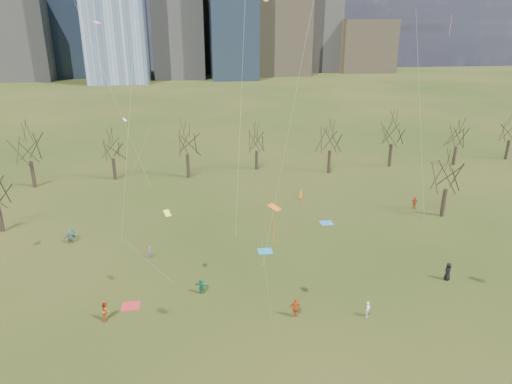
{
  "coord_description": "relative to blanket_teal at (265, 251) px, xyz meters",
  "views": [
    {
      "loc": [
        -7.19,
        -33.44,
        23.56
      ],
      "look_at": [
        0.0,
        12.0,
        7.0
      ],
      "focal_mm": 32.0,
      "sensor_mm": 36.0,
      "label": 1
    }
  ],
  "objects": [
    {
      "name": "blanket_teal",
      "position": [
        0.0,
        0.0,
        0.0
      ],
      "size": [
        1.6,
        1.5,
        0.03
      ],
      "primitive_type": "cube",
      "color": "teal",
      "rests_on": "ground"
    },
    {
      "name": "person_7",
      "position": [
        -12.65,
        0.32,
        0.69
      ],
      "size": [
        0.43,
        0.57,
        1.41
      ],
      "primitive_type": "imported",
      "rotation": [
        0.0,
        0.0,
        4.9
      ],
      "color": "#89458B",
      "rests_on": "ground"
    },
    {
      "name": "person_12",
      "position": [
        8.04,
        15.52,
        0.69
      ],
      "size": [
        0.69,
        0.81,
        1.41
      ],
      "primitive_type": "imported",
      "rotation": [
        0.0,
        0.0,
        1.15
      ],
      "color": "orange",
      "rests_on": "ground"
    },
    {
      "name": "person_5",
      "position": [
        -7.41,
        -7.53,
        0.77
      ],
      "size": [
        1.54,
        0.89,
        1.58
      ],
      "primitive_type": "imported",
      "rotation": [
        0.0,
        0.0,
        2.83
      ],
      "color": "#1A7548",
      "rests_on": "ground"
    },
    {
      "name": "person_13",
      "position": [
        -21.85,
        6.73,
        0.74
      ],
      "size": [
        0.66,
        0.63,
        1.52
      ],
      "primitive_type": "imported",
      "rotation": [
        0.0,
        0.0,
        2.45
      ],
      "color": "#186C56",
      "rests_on": "ground"
    },
    {
      "name": "person_6",
      "position": [
        16.79,
        -8.88,
        0.91
      ],
      "size": [
        1.07,
        1.05,
        1.85
      ],
      "primitive_type": "imported",
      "rotation": [
        0.0,
        0.0,
        3.89
      ],
      "color": "black",
      "rests_on": "ground"
    },
    {
      "name": "ground",
      "position": [
        -0.98,
        -11.66,
        -0.01
      ],
      "size": [
        500.0,
        500.0,
        0.0
      ],
      "primitive_type": "plane",
      "color": "black",
      "rests_on": "ground"
    },
    {
      "name": "person_4",
      "position": [
        0.42,
        -12.54,
        0.89
      ],
      "size": [
        1.11,
        0.59,
        1.81
      ],
      "primitive_type": "imported",
      "rotation": [
        0.0,
        0.0,
        2.99
      ],
      "color": "#CC4616",
      "rests_on": "ground"
    },
    {
      "name": "person_11",
      "position": [
        -21.96,
        5.56,
        0.8
      ],
      "size": [
        1.55,
        1.19,
        1.64
      ],
      "primitive_type": "imported",
      "rotation": [
        0.0,
        0.0,
        0.54
      ],
      "color": "#5E5E63",
      "rests_on": "ground"
    },
    {
      "name": "blanket_crimson",
      "position": [
        -13.82,
        -8.68,
        0.0
      ],
      "size": [
        1.6,
        1.5,
        0.03
      ],
      "primitive_type": "cube",
      "color": "#B52429",
      "rests_on": "ground"
    },
    {
      "name": "person_10",
      "position": [
        22.68,
        9.53,
        0.82
      ],
      "size": [
        1.0,
        0.46,
        1.67
      ],
      "primitive_type": "imported",
      "rotation": [
        0.0,
        0.0,
        0.05
      ],
      "color": "#B32F19",
      "rests_on": "ground"
    },
    {
      "name": "person_1",
      "position": [
        6.61,
        -13.5,
        0.72
      ],
      "size": [
        0.62,
        0.63,
        1.46
      ],
      "primitive_type": "imported",
      "rotation": [
        0.0,
        0.0,
        0.8
      ],
      "color": "white",
      "rests_on": "ground"
    },
    {
      "name": "bare_tree_row",
      "position": [
        -1.06,
        25.56,
        6.1
      ],
      "size": [
        113.04,
        29.8,
        9.5
      ],
      "color": "black",
      "rests_on": "ground"
    },
    {
      "name": "kites_airborne",
      "position": [
        -1.22,
        -3.41,
        12.88
      ],
      "size": [
        67.65,
        49.08,
        27.32
      ],
      "color": "orange",
      "rests_on": "ground"
    },
    {
      "name": "blanket_navy",
      "position": [
        9.16,
        6.52,
        0.0
      ],
      "size": [
        1.6,
        1.5,
        0.03
      ],
      "primitive_type": "cube",
      "color": "#2871BE",
      "rests_on": "ground"
    },
    {
      "name": "person_2",
      "position": [
        -15.63,
        -10.41,
        0.91
      ],
      "size": [
        0.72,
        0.91,
        1.85
      ],
      "primitive_type": "imported",
      "rotation": [
        0.0,
        0.0,
        1.59
      ],
      "color": "#BC4D1A",
      "rests_on": "ground"
    }
  ]
}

